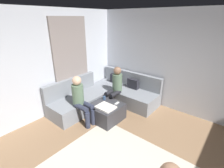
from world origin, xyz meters
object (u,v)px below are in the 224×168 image
(sectional_couch, at_px, (106,95))
(person_on_couch_back, at_px, (115,86))
(person_on_couch_side, at_px, (81,98))
(coffee_mug, at_px, (104,98))
(game_remote, at_px, (117,103))
(ottoman, at_px, (106,112))

(sectional_couch, distance_m, person_on_couch_back, 0.49)
(person_on_couch_back, bearing_deg, sectional_couch, 9.92)
(person_on_couch_side, bearing_deg, person_on_couch_back, 171.52)
(coffee_mug, bearing_deg, person_on_couch_back, 91.07)
(person_on_couch_back, xyz_separation_m, person_on_couch_side, (-0.17, -1.12, 0.00))
(sectional_couch, bearing_deg, person_on_couch_side, -82.11)
(coffee_mug, distance_m, person_on_couch_back, 0.51)
(game_remote, bearing_deg, person_on_couch_side, -130.14)
(ottoman, bearing_deg, game_remote, 50.71)
(ottoman, height_order, game_remote, game_remote)
(game_remote, height_order, person_on_couch_back, person_on_couch_back)
(sectional_couch, bearing_deg, person_on_couch_back, 9.92)
(ottoman, xyz_separation_m, person_on_couch_side, (-0.40, -0.46, 0.45))
(person_on_couch_back, height_order, person_on_couch_side, same)
(sectional_couch, bearing_deg, game_remote, -27.88)
(game_remote, bearing_deg, person_on_couch_back, 133.04)
(sectional_couch, bearing_deg, ottoman, -47.95)
(sectional_couch, xyz_separation_m, game_remote, (0.72, -0.38, 0.15))
(ottoman, relative_size, game_remote, 5.07)
(sectional_couch, xyz_separation_m, coffee_mug, (0.32, -0.42, 0.19))
(game_remote, relative_size, person_on_couch_side, 0.12)
(person_on_couch_side, bearing_deg, sectional_couch, -172.11)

